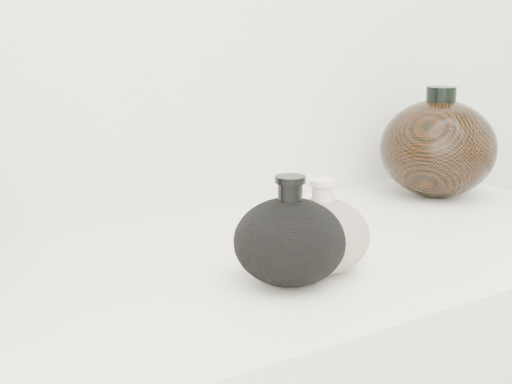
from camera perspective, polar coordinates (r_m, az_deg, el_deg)
black_gourd_vase at (r=0.83m, az=2.70°, el=-3.90°), size 0.15×0.15×0.13m
cream_gourd_vase at (r=0.87m, az=5.27°, el=-3.43°), size 0.15×0.15×0.12m
right_round_pot at (r=1.27m, az=14.34°, el=3.44°), size 0.24×0.24×0.19m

